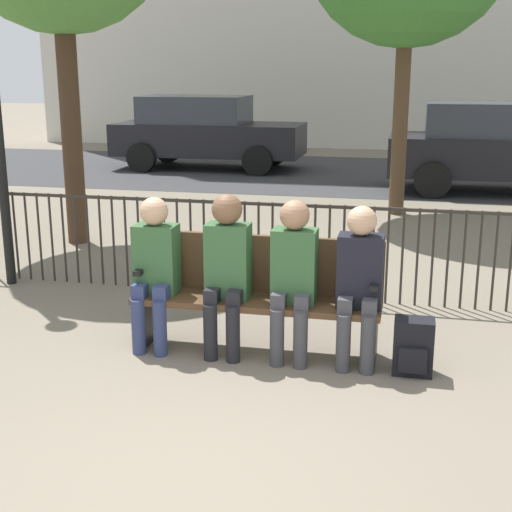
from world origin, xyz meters
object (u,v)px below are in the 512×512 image
at_px(seated_person_1, 227,265).
at_px(seated_person_3, 360,277).
at_px(parked_car_1, 205,131).
at_px(park_bench, 258,290).
at_px(seated_person_2, 293,271).
at_px(backpack, 413,347).
at_px(seated_person_0, 155,264).
at_px(parked_car_0, 502,146).

xyz_separation_m(seated_person_1, seated_person_3, (1.03, -0.00, -0.03)).
bearing_deg(parked_car_1, park_bench, -71.43).
xyz_separation_m(seated_person_3, parked_car_1, (-4.26, 10.42, 0.15)).
height_order(park_bench, seated_person_2, seated_person_2).
bearing_deg(seated_person_3, seated_person_2, 179.86).
relative_size(seated_person_3, backpack, 2.90).
distance_m(park_bench, seated_person_0, 0.85).
relative_size(backpack, parked_car_0, 0.10).
relative_size(seated_person_1, seated_person_2, 1.02).
bearing_deg(seated_person_0, seated_person_3, -0.01).
xyz_separation_m(park_bench, parked_car_0, (2.72, 8.32, 0.34)).
height_order(park_bench, seated_person_1, seated_person_1).
bearing_deg(seated_person_1, backpack, -4.10).
relative_size(parked_car_0, parked_car_1, 1.00).
bearing_deg(backpack, seated_person_2, 173.67).
bearing_deg(parked_car_1, backpack, -65.99).
height_order(park_bench, backpack, park_bench).
bearing_deg(parked_car_0, seated_person_0, -112.69).
bearing_deg(seated_person_0, parked_car_1, 104.22).
height_order(park_bench, parked_car_0, parked_car_0).
height_order(seated_person_0, parked_car_0, parked_car_0).
relative_size(seated_person_1, seated_person_3, 1.04).
relative_size(seated_person_0, seated_person_1, 0.96).
xyz_separation_m(seated_person_0, parked_car_0, (3.53, 8.45, 0.14)).
bearing_deg(seated_person_3, seated_person_0, 179.99).
distance_m(park_bench, seated_person_2, 0.39).
distance_m(seated_person_2, backpack, 1.06).
relative_size(seated_person_3, parked_car_1, 0.29).
xyz_separation_m(seated_person_0, backpack, (2.05, -0.10, -0.49)).
xyz_separation_m(seated_person_2, parked_car_1, (-3.76, 10.42, 0.13)).
xyz_separation_m(backpack, parked_car_0, (1.49, 8.55, 0.63)).
bearing_deg(seated_person_2, backpack, -6.33).
distance_m(seated_person_1, seated_person_2, 0.53).
xyz_separation_m(seated_person_2, parked_car_0, (2.41, 8.45, 0.13)).
height_order(seated_person_0, seated_person_3, seated_person_0).
xyz_separation_m(park_bench, backpack, (1.23, -0.23, -0.29)).
bearing_deg(parked_car_0, park_bench, -108.08).
xyz_separation_m(backpack, parked_car_1, (-4.69, 10.52, 0.63)).
distance_m(seated_person_1, backpack, 1.54).
relative_size(seated_person_3, parked_car_0, 0.29).
bearing_deg(seated_person_0, backpack, -2.85).
bearing_deg(seated_person_3, seated_person_1, 179.85).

